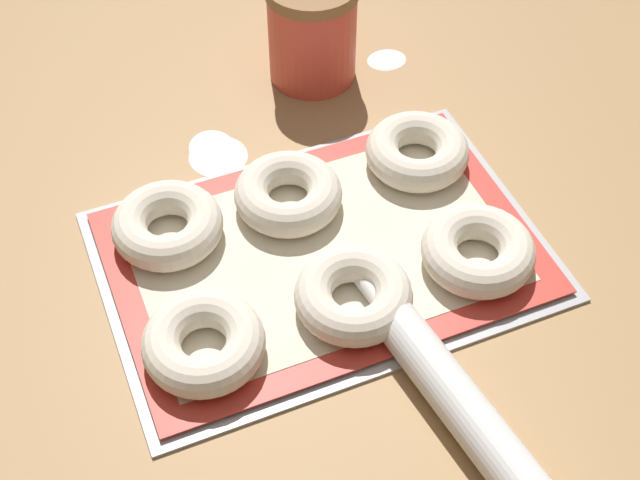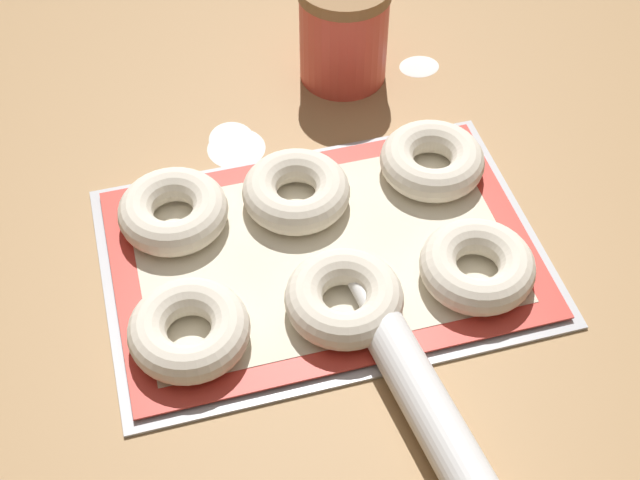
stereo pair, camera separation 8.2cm
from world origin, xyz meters
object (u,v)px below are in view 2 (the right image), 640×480
(baking_tray, at_px, (320,256))
(bagel_back_right, at_px, (432,160))
(bagel_back_left, at_px, (173,211))
(bagel_front_right, at_px, (477,266))
(bagel_front_left, at_px, (189,330))
(bagel_back_center, at_px, (296,191))
(rolling_pin, at_px, (446,440))
(bagel_front_center, at_px, (340,299))
(flour_canister, at_px, (344,30))

(baking_tray, distance_m, bagel_back_right, 0.19)
(bagel_back_left, bearing_deg, bagel_back_right, 0.11)
(bagel_front_right, distance_m, bagel_back_right, 0.17)
(bagel_front_left, xyz_separation_m, bagel_back_center, (0.15, 0.16, 0.00))
(baking_tray, xyz_separation_m, rolling_pin, (0.05, -0.27, 0.02))
(baking_tray, distance_m, bagel_back_left, 0.18)
(bagel_front_center, bearing_deg, bagel_back_right, 46.07)
(flour_canister, bearing_deg, bagel_front_left, -125.34)
(bagel_front_center, xyz_separation_m, bagel_back_center, (-0.01, 0.17, 0.00))
(bagel_front_center, height_order, rolling_pin, bagel_front_center)
(bagel_back_left, bearing_deg, bagel_front_left, -93.51)
(bagel_back_left, distance_m, bagel_back_center, 0.14)
(bagel_front_center, xyz_separation_m, flour_canister, (0.12, 0.40, 0.04))
(bagel_back_center, bearing_deg, bagel_front_left, -133.55)
(bagel_back_center, relative_size, bagel_back_right, 1.00)
(bagel_back_center, bearing_deg, bagel_front_right, -44.71)
(bagel_front_right, relative_size, flour_canister, 0.88)
(bagel_back_left, bearing_deg, baking_tray, -29.69)
(bagel_front_left, relative_size, bagel_front_center, 1.00)
(bagel_back_center, height_order, rolling_pin, bagel_back_center)
(bagel_back_right, distance_m, rolling_pin, 0.37)
(baking_tray, bearing_deg, bagel_back_right, 27.92)
(bagel_front_right, height_order, bagel_back_center, same)
(bagel_back_center, bearing_deg, flour_canister, 61.71)
(bagel_front_left, relative_size, flour_canister, 0.88)
(bagel_back_right, bearing_deg, bagel_back_center, -177.75)
(bagel_front_right, height_order, bagel_back_right, same)
(baking_tray, bearing_deg, rolling_pin, -78.97)
(baking_tray, relative_size, bagel_front_center, 3.90)
(bagel_back_left, xyz_separation_m, rolling_pin, (0.20, -0.35, -0.01))
(baking_tray, relative_size, bagel_back_left, 3.90)
(bagel_back_center, bearing_deg, rolling_pin, -80.31)
(bagel_back_left, bearing_deg, bagel_back_center, -2.44)
(bagel_front_center, height_order, bagel_front_right, same)
(bagel_back_right, xyz_separation_m, rolling_pin, (-0.11, -0.35, -0.01))
(bagel_front_right, relative_size, bagel_back_left, 1.00)
(baking_tray, bearing_deg, bagel_back_center, 95.19)
(bagel_front_center, relative_size, bagel_back_left, 1.00)
(bagel_front_center, bearing_deg, bagel_front_left, 179.06)
(bagel_back_right, distance_m, flour_canister, 0.23)
(baking_tray, relative_size, bagel_front_right, 3.90)
(bagel_front_right, xyz_separation_m, flour_canister, (-0.04, 0.39, 0.04))
(bagel_front_left, distance_m, rolling_pin, 0.28)
(flour_canister, bearing_deg, rolling_pin, -96.42)
(baking_tray, bearing_deg, bagel_front_left, -153.04)
(bagel_front_center, height_order, bagel_back_right, same)
(baking_tray, xyz_separation_m, bagel_front_center, (-0.00, -0.09, 0.03))
(bagel_front_center, distance_m, rolling_pin, 0.19)
(bagel_front_center, bearing_deg, bagel_front_right, 1.43)
(bagel_front_left, bearing_deg, bagel_back_left, 86.49)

